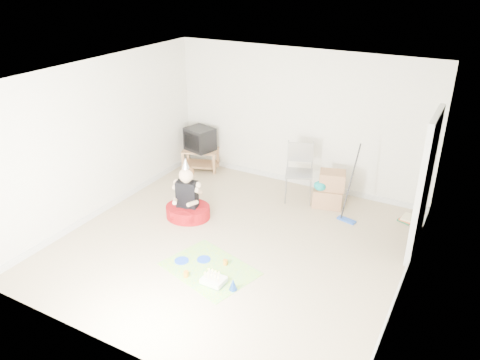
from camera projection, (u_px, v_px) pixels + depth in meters
The scene contains 16 objects.
ground at pixel (233, 244), 7.22m from camera, with size 5.00×5.00×0.00m, color tan.
doorway_recess at pixel (425, 188), 6.66m from camera, with size 0.02×0.90×2.05m, color black.
tv_stand at pixel (201, 158), 9.69m from camera, with size 0.81×0.65×0.44m.
crt_tv at pixel (200, 139), 9.51m from camera, with size 0.54×0.45×0.46m, color black.
folding_chair at pixel (299, 173), 8.35m from camera, with size 0.61×0.60×1.06m.
cardboard_boxes at pixel (329, 190), 8.23m from camera, with size 0.59×0.52×0.64m.
floor_mop at pixel (348, 207), 7.74m from camera, with size 0.33×0.41×1.26m.
book_pile at pixel (408, 218), 7.84m from camera, with size 0.30×0.34×0.09m.
seated_woman at pixel (188, 205), 7.87m from camera, with size 0.90×0.90×1.09m.
party_mat at pixel (209, 269), 6.63m from camera, with size 1.26×0.91×0.01m, color #EB318C.
birthday_cake at pixel (214, 281), 6.32m from camera, with size 0.31×0.25×0.15m.
blue_plate_near at pixel (204, 259), 6.82m from camera, with size 0.20×0.20×0.01m, color blue.
blue_plate_far at pixel (182, 261), 6.79m from camera, with size 0.21×0.21×0.01m, color blue.
orange_cup_near at pixel (225, 262), 6.70m from camera, with size 0.07×0.07×0.08m, color orange.
orange_cup_far at pixel (186, 274), 6.45m from camera, with size 0.07×0.07×0.08m, color orange.
blue_party_hat at pixel (233, 284), 6.17m from camera, with size 0.12×0.12×0.17m, color #1946B3.
Camera 1 is at (3.03, -5.32, 3.96)m, focal length 35.00 mm.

